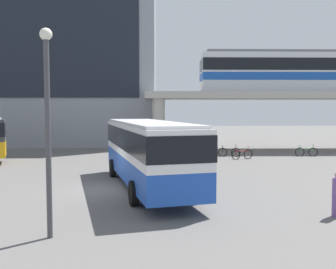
{
  "coord_description": "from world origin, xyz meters",
  "views": [
    {
      "loc": [
        2.4,
        -17.8,
        3.79
      ],
      "look_at": [
        2.9,
        6.2,
        2.2
      ],
      "focal_mm": 40.34,
      "sensor_mm": 36.0,
      "label": 1
    }
  ],
  "objects_px": {
    "bicycle_red": "(242,154)",
    "pedestrian_near_building": "(154,148)",
    "train": "(314,72)",
    "station_building": "(29,63)",
    "bus_main": "(148,147)",
    "bicycle_green": "(306,152)",
    "bicycle_black": "(229,152)"
  },
  "relations": [
    {
      "from": "station_building",
      "to": "bicycle_red",
      "type": "distance_m",
      "value": 28.18
    },
    {
      "from": "train",
      "to": "bicycle_black",
      "type": "distance_m",
      "value": 12.44
    },
    {
      "from": "bus_main",
      "to": "bicycle_green",
      "type": "distance_m",
      "value": 17.49
    },
    {
      "from": "station_building",
      "to": "pedestrian_near_building",
      "type": "relative_size",
      "value": 16.25
    },
    {
      "from": "bus_main",
      "to": "bicycle_red",
      "type": "relative_size",
      "value": 6.56
    },
    {
      "from": "bicycle_black",
      "to": "pedestrian_near_building",
      "type": "distance_m",
      "value": 6.25
    },
    {
      "from": "bicycle_red",
      "to": "pedestrian_near_building",
      "type": "xyz_separation_m",
      "value": [
        -6.74,
        0.02,
        0.49
      ]
    },
    {
      "from": "train",
      "to": "bus_main",
      "type": "bearing_deg",
      "value": -130.95
    },
    {
      "from": "station_building",
      "to": "bicycle_green",
      "type": "relative_size",
      "value": 16.4
    },
    {
      "from": "station_building",
      "to": "train",
      "type": "distance_m",
      "value": 31.11
    },
    {
      "from": "station_building",
      "to": "train",
      "type": "relative_size",
      "value": 1.38
    },
    {
      "from": "bus_main",
      "to": "bicycle_black",
      "type": "relative_size",
      "value": 6.36
    },
    {
      "from": "bus_main",
      "to": "bicycle_green",
      "type": "height_order",
      "value": "bus_main"
    },
    {
      "from": "bicycle_green",
      "to": "bicycle_black",
      "type": "height_order",
      "value": "same"
    },
    {
      "from": "train",
      "to": "bus_main",
      "type": "height_order",
      "value": "train"
    },
    {
      "from": "bicycle_red",
      "to": "bicycle_black",
      "type": "bearing_deg",
      "value": 113.96
    },
    {
      "from": "bicycle_green",
      "to": "pedestrian_near_building",
      "type": "bearing_deg",
      "value": -172.76
    },
    {
      "from": "station_building",
      "to": "train",
      "type": "bearing_deg",
      "value": -17.22
    },
    {
      "from": "bus_main",
      "to": "bicycle_green",
      "type": "relative_size",
      "value": 6.34
    },
    {
      "from": "train",
      "to": "pedestrian_near_building",
      "type": "height_order",
      "value": "train"
    },
    {
      "from": "bicycle_red",
      "to": "pedestrian_near_building",
      "type": "height_order",
      "value": "pedestrian_near_building"
    },
    {
      "from": "bicycle_green",
      "to": "bicycle_black",
      "type": "xyz_separation_m",
      "value": [
        -6.29,
        -0.02,
        0.0
      ]
    },
    {
      "from": "pedestrian_near_building",
      "to": "train",
      "type": "bearing_deg",
      "value": 24.37
    },
    {
      "from": "station_building",
      "to": "bus_main",
      "type": "bearing_deg",
      "value": -61.17
    },
    {
      "from": "bicycle_red",
      "to": "bicycle_black",
      "type": "distance_m",
      "value": 1.72
    },
    {
      "from": "station_building",
      "to": "bicycle_red",
      "type": "height_order",
      "value": "station_building"
    },
    {
      "from": "bicycle_black",
      "to": "pedestrian_near_building",
      "type": "height_order",
      "value": "pedestrian_near_building"
    },
    {
      "from": "bus_main",
      "to": "bicycle_black",
      "type": "bearing_deg",
      "value": 63.05
    },
    {
      "from": "bicycle_green",
      "to": "bicycle_black",
      "type": "distance_m",
      "value": 6.29
    },
    {
      "from": "bicycle_green",
      "to": "bicycle_red",
      "type": "bearing_deg",
      "value": -164.13
    },
    {
      "from": "train",
      "to": "pedestrian_near_building",
      "type": "bearing_deg",
      "value": -155.63
    },
    {
      "from": "bicycle_red",
      "to": "pedestrian_near_building",
      "type": "relative_size",
      "value": 0.96
    }
  ]
}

